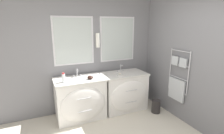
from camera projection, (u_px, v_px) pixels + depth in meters
wall_back at (83, 54)px, 3.88m from camera, size 5.02×0.16×2.60m
wall_right at (182, 58)px, 3.52m from camera, size 0.13×4.13×2.60m
vanity_left at (80, 99)px, 3.65m from camera, size 1.02×0.70×0.87m
vanity_right at (124, 91)px, 4.05m from camera, size 1.02×0.70×0.87m
faucet_left at (77, 73)px, 3.70m from camera, size 0.17×0.11×0.17m
faucet_right at (121, 68)px, 4.10m from camera, size 0.17×0.11×0.17m
toiletry_bottle at (64, 78)px, 3.34m from camera, size 0.07×0.07×0.19m
amenity_bowl at (90, 77)px, 3.55m from camera, size 0.11×0.11×0.07m
soap_dish at (120, 75)px, 3.81m from camera, size 0.12×0.08×0.04m
waste_bin at (156, 106)px, 3.95m from camera, size 0.20×0.20×0.30m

